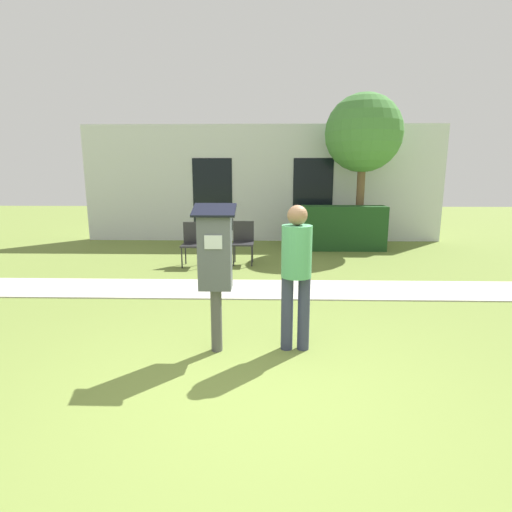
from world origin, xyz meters
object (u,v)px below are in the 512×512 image
Objects in this scene: outdoor_chair_left at (193,240)px; outdoor_chair_middle at (243,239)px; parking_meter at (215,259)px; person_standing at (296,267)px.

outdoor_chair_middle is (1.03, 0.21, 0.00)m from outdoor_chair_left.
person_standing is at bearing 4.22° from parking_meter.
outdoor_chair_left is 1.00× the size of outdoor_chair_middle.
parking_meter is at bearing 153.96° from person_standing.
outdoor_chair_middle is (0.04, 4.29, -0.49)m from parking_meter.
parking_meter is at bearing -83.28° from outdoor_chair_middle.
parking_meter is 1.01× the size of person_standing.
outdoor_chair_left and outdoor_chair_middle have the same top height.
parking_meter is 4.23m from outdoor_chair_left.
parking_meter reaches higher than outdoor_chair_left.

